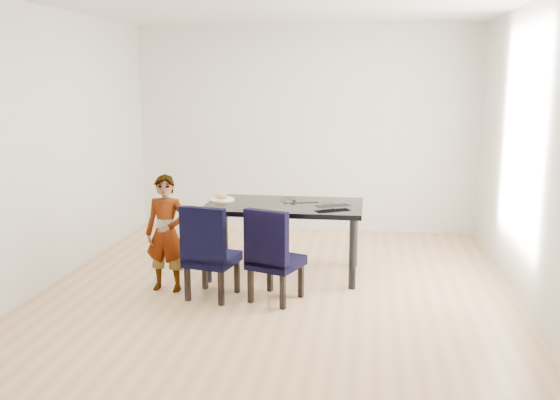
# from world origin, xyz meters

# --- Properties ---
(floor) EXTENTS (4.50, 5.00, 0.01)m
(floor) POSITION_xyz_m (0.00, 0.00, -0.01)
(floor) COLOR tan
(floor) RESTS_ON ground
(ceiling) EXTENTS (4.50, 5.00, 0.01)m
(ceiling) POSITION_xyz_m (0.00, 0.00, 2.71)
(ceiling) COLOR white
(ceiling) RESTS_ON wall_back
(wall_back) EXTENTS (4.50, 0.01, 2.70)m
(wall_back) POSITION_xyz_m (0.00, 2.50, 1.35)
(wall_back) COLOR silver
(wall_back) RESTS_ON ground
(wall_front) EXTENTS (4.50, 0.01, 2.70)m
(wall_front) POSITION_xyz_m (0.00, -2.50, 1.35)
(wall_front) COLOR silver
(wall_front) RESTS_ON ground
(wall_left) EXTENTS (0.01, 5.00, 2.70)m
(wall_left) POSITION_xyz_m (-2.25, 0.00, 1.35)
(wall_left) COLOR silver
(wall_left) RESTS_ON ground
(wall_right) EXTENTS (0.01, 5.00, 2.70)m
(wall_right) POSITION_xyz_m (2.25, 0.00, 1.35)
(wall_right) COLOR white
(wall_right) RESTS_ON ground
(dining_table) EXTENTS (1.60, 0.90, 0.75)m
(dining_table) POSITION_xyz_m (0.00, 0.50, 0.38)
(dining_table) COLOR black
(dining_table) RESTS_ON floor
(chair_left) EXTENTS (0.51, 0.52, 0.89)m
(chair_left) POSITION_xyz_m (-0.57, -0.28, 0.45)
(chair_left) COLOR black
(chair_left) RESTS_ON floor
(chair_right) EXTENTS (0.55, 0.56, 0.88)m
(chair_right) POSITION_xyz_m (0.03, -0.28, 0.44)
(chair_right) COLOR black
(chair_right) RESTS_ON floor
(child) EXTENTS (0.43, 0.29, 1.13)m
(child) POSITION_xyz_m (-1.05, -0.15, 0.56)
(child) COLOR orange
(child) RESTS_ON floor
(plate) EXTENTS (0.27, 0.27, 0.01)m
(plate) POSITION_xyz_m (-0.68, 0.60, 0.76)
(plate) COLOR white
(plate) RESTS_ON dining_table
(sandwich) EXTENTS (0.15, 0.07, 0.06)m
(sandwich) POSITION_xyz_m (-0.69, 0.60, 0.79)
(sandwich) COLOR #C58646
(sandwich) RESTS_ON plate
(laptop) EXTENTS (0.43, 0.37, 0.03)m
(laptop) POSITION_xyz_m (0.48, 0.40, 0.76)
(laptop) COLOR black
(laptop) RESTS_ON dining_table
(cable_tangle) EXTENTS (0.18, 0.18, 0.01)m
(cable_tangle) POSITION_xyz_m (0.05, 0.57, 0.75)
(cable_tangle) COLOR black
(cable_tangle) RESTS_ON dining_table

